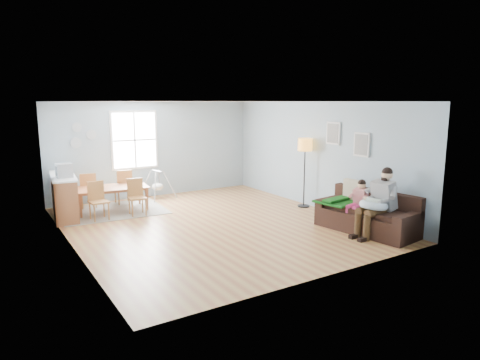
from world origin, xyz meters
TOP-DOWN VIEW (x-y plane):
  - room at (0.00, 0.00)m, footprint 8.40×9.40m
  - window at (-0.60, 3.46)m, footprint 1.32×0.08m
  - pictures at (2.97, -1.05)m, footprint 0.05×1.34m
  - wall_plates at (-2.00, 3.47)m, footprint 0.67×0.02m
  - sofa at (2.51, -2.19)m, footprint 1.15×2.18m
  - green_throw at (2.34, -1.51)m, footprint 1.07×0.93m
  - beige_pillow at (2.65, -1.62)m, footprint 0.21×0.50m
  - father at (2.42, -2.50)m, footprint 0.99×0.46m
  - nursing_pillow at (2.26, -2.52)m, footprint 0.62×0.61m
  - infant at (2.26, -2.49)m, footprint 0.21×0.38m
  - toddler at (2.41, -2.00)m, footprint 0.58×0.37m
  - floor_lamp at (2.75, 0.17)m, footprint 0.36×0.36m
  - storage_cube at (2.61, -1.35)m, footprint 0.54×0.49m
  - rug at (-1.60, 2.35)m, footprint 2.58×2.02m
  - dining_table at (-1.60, 2.35)m, footprint 1.83×1.14m
  - chair_sw at (-2.09, 1.76)m, footprint 0.43×0.43m
  - chair_se at (-1.19, 1.71)m, footprint 0.43×0.43m
  - chair_nw at (-2.02, 2.99)m, footprint 0.48×0.48m
  - chair_ne at (-1.12, 2.93)m, footprint 0.43×0.43m
  - counter at (-2.70, 2.41)m, footprint 0.72×1.84m
  - monitor at (-2.72, 2.07)m, footprint 0.34×0.32m
  - baby_swing at (-0.11, 3.10)m, footprint 0.94×0.95m

SIDE VIEW (x-z plane):
  - rug at x=-1.60m, z-range 0.00..0.01m
  - storage_cube at x=2.61m, z-range 0.00..0.52m
  - sofa at x=2.51m, z-range -0.12..0.72m
  - dining_table at x=-1.60m, z-range 0.00..0.61m
  - baby_swing at x=-0.11m, z-range -0.04..0.76m
  - chair_se at x=-1.19m, z-range 0.05..0.93m
  - chair_sw at x=-2.09m, z-range 0.06..0.95m
  - counter at x=-2.70m, z-range 0.01..1.01m
  - chair_nw at x=-2.02m, z-range 0.06..0.98m
  - chair_ne at x=-1.12m, z-range 0.06..0.99m
  - green_throw at x=2.34m, z-range 0.52..0.56m
  - nursing_pillow at x=2.26m, z-range 0.54..0.77m
  - toddler at x=2.41m, z-range 0.28..1.16m
  - infant at x=2.26m, z-range 0.67..0.81m
  - father at x=2.42m, z-range 0.04..1.44m
  - beige_pillow at x=2.65m, z-range 0.52..1.00m
  - monitor at x=-2.72m, z-range 1.00..1.32m
  - floor_lamp at x=2.75m, z-range 0.58..2.36m
  - window at x=-0.60m, z-range 0.84..2.46m
  - wall_plates at x=-2.00m, z-range 1.50..2.16m
  - pictures at x=2.97m, z-range 1.48..2.22m
  - room at x=0.00m, z-range 0.47..4.37m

